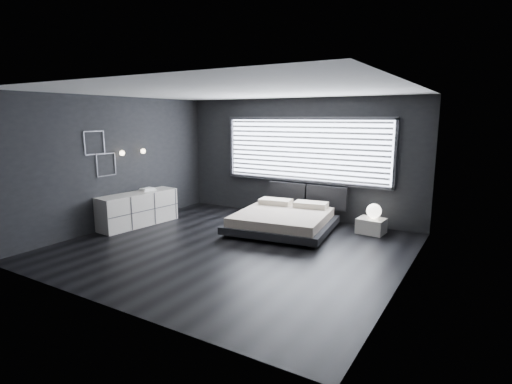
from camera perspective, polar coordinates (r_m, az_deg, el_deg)
The scene contains 12 objects.
room at distance 7.12m, azimuth -3.53°, elevation 2.87°, with size 6.04×6.00×2.80m.
window at distance 9.35m, azimuth 6.94°, elevation 5.96°, with size 4.14×0.09×1.52m.
headboard at distance 9.40m, azimuth 7.26°, elevation -0.43°, with size 1.96×0.16×0.52m.
sconce_near at distance 9.08m, azimuth -18.60°, elevation 5.29°, with size 0.18×0.11×0.11m.
sconce_far at distance 9.48m, azimuth -15.83°, elevation 5.64°, with size 0.18×0.11×0.11m.
wall_art_upper at distance 8.76m, azimuth -22.08°, elevation 6.53°, with size 0.01×0.48×0.48m.
wall_art_lower at distance 8.95m, azimuth -20.60°, elevation 3.67°, with size 0.01×0.48×0.48m.
bed at distance 8.41m, azimuth 3.85°, elevation -3.96°, with size 2.27×2.19×0.52m.
nightstand at distance 8.59m, azimuth 16.14°, elevation -4.66°, with size 0.54×0.45×0.31m, color silver.
orb_lamp at distance 8.56m, azimuth 16.49°, elevation -2.62°, with size 0.30×0.30×0.30m, color white.
dresser at distance 9.19m, azimuth -16.46°, elevation -2.35°, with size 0.71×1.87×0.73m.
book_stack at distance 9.31m, azimuth -15.25°, elevation 0.36°, with size 0.29×0.35×0.06m.
Camera 1 is at (4.01, -5.81, 2.36)m, focal length 28.00 mm.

